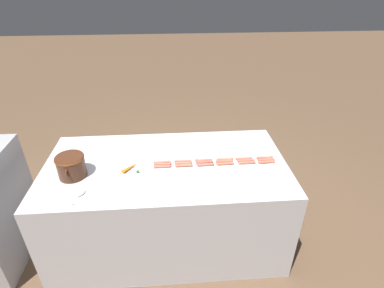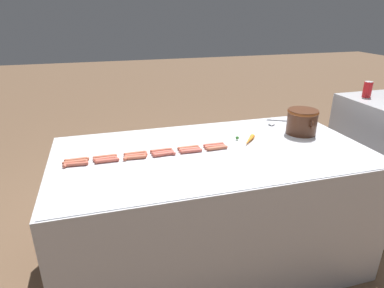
{
  "view_description": "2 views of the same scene",
  "coord_description": "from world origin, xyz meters",
  "px_view_note": "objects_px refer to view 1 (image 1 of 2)",
  "views": [
    {
      "loc": [
        -2.02,
        -0.06,
        2.21
      ],
      "look_at": [
        0.09,
        -0.22,
        0.96
      ],
      "focal_mm": 28.08,
      "sensor_mm": 36.0,
      "label": 1
    },
    {
      "loc": [
        1.77,
        -0.64,
        1.66
      ],
      "look_at": [
        -0.1,
        -0.11,
        0.85
      ],
      "focal_mm": 30.68,
      "sensor_mm": 36.0,
      "label": 2
    }
  ],
  "objects_px": {
    "hot_dog_4": "(184,165)",
    "bean_pot": "(71,165)",
    "hot_dog_2": "(225,164)",
    "hot_dog_10": "(184,163)",
    "hot_dog_6": "(266,160)",
    "hot_dog_17": "(162,162)",
    "hot_dog_8": "(224,161)",
    "carrot": "(131,167)",
    "hot_dog_15": "(204,160)",
    "hot_dog_13": "(244,159)",
    "hot_dog_0": "(266,162)",
    "hot_dog_3": "(205,165)",
    "hot_dog_16": "(183,161)",
    "hot_dog_5": "(162,166)",
    "hot_dog_11": "(163,164)",
    "hot_dog_14": "(225,159)",
    "hot_dog_12": "(264,158)",
    "hot_dog_1": "(247,163)",
    "serving_spoon": "(75,195)",
    "hot_dog_7": "(246,161)",
    "hot_dog_9": "(205,162)"
  },
  "relations": [
    {
      "from": "hot_dog_4",
      "to": "bean_pot",
      "type": "xyz_separation_m",
      "value": [
        -0.06,
        0.84,
        0.09
      ]
    },
    {
      "from": "hot_dog_2",
      "to": "hot_dog_10",
      "type": "xyz_separation_m",
      "value": [
        0.03,
        0.33,
        0.0
      ]
    },
    {
      "from": "hot_dog_6",
      "to": "bean_pot",
      "type": "xyz_separation_m",
      "value": [
        -0.09,
        1.52,
        0.09
      ]
    },
    {
      "from": "hot_dog_17",
      "to": "hot_dog_8",
      "type": "bearing_deg",
      "value": -93.02
    },
    {
      "from": "hot_dog_8",
      "to": "carrot",
      "type": "bearing_deg",
      "value": 92.42
    },
    {
      "from": "hot_dog_4",
      "to": "hot_dog_15",
      "type": "distance_m",
      "value": 0.18
    },
    {
      "from": "hot_dog_4",
      "to": "hot_dog_10",
      "type": "bearing_deg",
      "value": -0.0
    },
    {
      "from": "hot_dog_13",
      "to": "hot_dog_0",
      "type": "bearing_deg",
      "value": -110.33
    },
    {
      "from": "hot_dog_3",
      "to": "hot_dog_15",
      "type": "distance_m",
      "value": 0.06
    },
    {
      "from": "hot_dog_8",
      "to": "hot_dog_16",
      "type": "distance_m",
      "value": 0.34
    },
    {
      "from": "hot_dog_4",
      "to": "hot_dog_5",
      "type": "distance_m",
      "value": 0.17
    },
    {
      "from": "hot_dog_11",
      "to": "hot_dog_6",
      "type": "bearing_deg",
      "value": -90.07
    },
    {
      "from": "hot_dog_3",
      "to": "carrot",
      "type": "distance_m",
      "value": 0.58
    },
    {
      "from": "hot_dog_2",
      "to": "hot_dog_17",
      "type": "xyz_separation_m",
      "value": [
        0.06,
        0.5,
        0.0
      ]
    },
    {
      "from": "hot_dog_6",
      "to": "hot_dog_10",
      "type": "bearing_deg",
      "value": 89.91
    },
    {
      "from": "hot_dog_10",
      "to": "hot_dog_13",
      "type": "relative_size",
      "value": 1.0
    },
    {
      "from": "hot_dog_8",
      "to": "hot_dog_0",
      "type": "bearing_deg",
      "value": -95.8
    },
    {
      "from": "hot_dog_0",
      "to": "hot_dog_17",
      "type": "relative_size",
      "value": 1.0
    },
    {
      "from": "hot_dog_10",
      "to": "hot_dog_14",
      "type": "relative_size",
      "value": 1.0
    },
    {
      "from": "hot_dog_15",
      "to": "hot_dog_16",
      "type": "relative_size",
      "value": 1.0
    },
    {
      "from": "hot_dog_10",
      "to": "hot_dog_3",
      "type": "bearing_deg",
      "value": -100.61
    },
    {
      "from": "hot_dog_4",
      "to": "hot_dog_12",
      "type": "xyz_separation_m",
      "value": [
        0.06,
        -0.67,
        0.0
      ]
    },
    {
      "from": "hot_dog_4",
      "to": "hot_dog_6",
      "type": "relative_size",
      "value": 1.0
    },
    {
      "from": "hot_dog_4",
      "to": "hot_dog_13",
      "type": "distance_m",
      "value": 0.5
    },
    {
      "from": "hot_dog_11",
      "to": "bean_pot",
      "type": "bearing_deg",
      "value": 97.31
    },
    {
      "from": "hot_dog_5",
      "to": "bean_pot",
      "type": "bearing_deg",
      "value": 94.64
    },
    {
      "from": "hot_dog_6",
      "to": "bean_pot",
      "type": "height_order",
      "value": "bean_pot"
    },
    {
      "from": "hot_dog_1",
      "to": "hot_dog_2",
      "type": "height_order",
      "value": "same"
    },
    {
      "from": "hot_dog_13",
      "to": "carrot",
      "type": "distance_m",
      "value": 0.91
    },
    {
      "from": "hot_dog_5",
      "to": "hot_dog_8",
      "type": "bearing_deg",
      "value": -86.14
    },
    {
      "from": "hot_dog_10",
      "to": "hot_dog_12",
      "type": "xyz_separation_m",
      "value": [
        0.03,
        -0.67,
        0.0
      ]
    },
    {
      "from": "hot_dog_10",
      "to": "hot_dog_12",
      "type": "height_order",
      "value": "same"
    },
    {
      "from": "hot_dog_2",
      "to": "bean_pot",
      "type": "xyz_separation_m",
      "value": [
        -0.06,
        1.18,
        0.09
      ]
    },
    {
      "from": "hot_dog_5",
      "to": "hot_dog_10",
      "type": "height_order",
      "value": "same"
    },
    {
      "from": "hot_dog_0",
      "to": "hot_dog_8",
      "type": "height_order",
      "value": "same"
    },
    {
      "from": "hot_dog_14",
      "to": "serving_spoon",
      "type": "distance_m",
      "value": 1.17
    },
    {
      "from": "hot_dog_4",
      "to": "hot_dog_7",
      "type": "distance_m",
      "value": 0.51
    },
    {
      "from": "hot_dog_16",
      "to": "hot_dog_17",
      "type": "xyz_separation_m",
      "value": [
        0.0,
        0.17,
        0.0
      ]
    },
    {
      "from": "hot_dog_0",
      "to": "bean_pot",
      "type": "relative_size",
      "value": 0.53
    },
    {
      "from": "hot_dog_3",
      "to": "hot_dog_5",
      "type": "relative_size",
      "value": 1.0
    },
    {
      "from": "hot_dog_6",
      "to": "carrot",
      "type": "relative_size",
      "value": 0.95
    },
    {
      "from": "hot_dog_17",
      "to": "bean_pot",
      "type": "xyz_separation_m",
      "value": [
        -0.12,
        0.67,
        0.09
      ]
    },
    {
      "from": "serving_spoon",
      "to": "hot_dog_13",
      "type": "bearing_deg",
      "value": -74.27
    },
    {
      "from": "hot_dog_3",
      "to": "hot_dog_17",
      "type": "distance_m",
      "value": 0.35
    },
    {
      "from": "hot_dog_7",
      "to": "hot_dog_9",
      "type": "bearing_deg",
      "value": 89.52
    },
    {
      "from": "hot_dog_11",
      "to": "hot_dog_16",
      "type": "distance_m",
      "value": 0.17
    },
    {
      "from": "hot_dog_5",
      "to": "hot_dog_10",
      "type": "bearing_deg",
      "value": -79.29
    },
    {
      "from": "carrot",
      "to": "hot_dog_11",
      "type": "bearing_deg",
      "value": -83.08
    },
    {
      "from": "hot_dog_15",
      "to": "hot_dog_12",
      "type": "bearing_deg",
      "value": -90.01
    },
    {
      "from": "hot_dog_1",
      "to": "hot_dog_14",
      "type": "relative_size",
      "value": 1.0
    }
  ]
}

